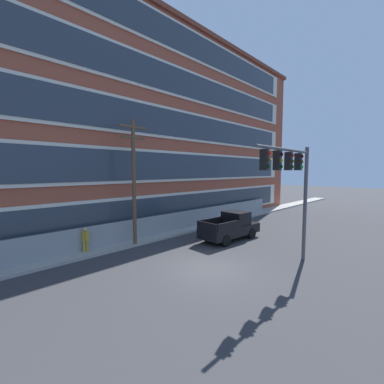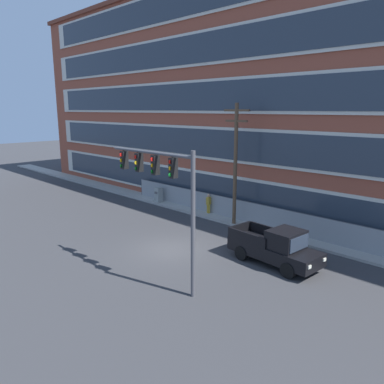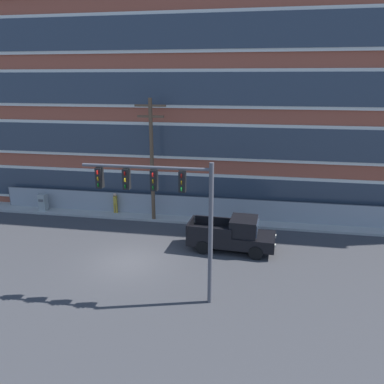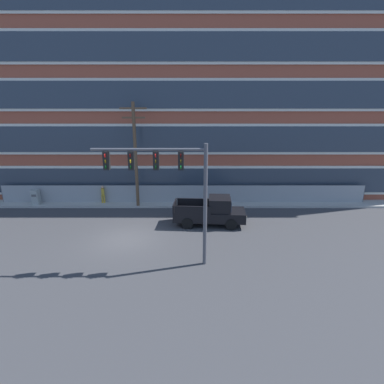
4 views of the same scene
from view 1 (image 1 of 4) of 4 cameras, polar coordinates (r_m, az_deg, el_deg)
ground_plane at (r=14.11m, az=3.64°, el=-16.75°), size 160.00×160.00×0.00m
sidewalk_building_side at (r=19.14m, az=-12.96°, el=-10.77°), size 80.00×1.82×0.16m
brick_mill_building at (r=23.52m, az=-26.72°, el=13.97°), size 56.04×11.42×18.23m
chain_link_fence at (r=21.21m, az=-5.46°, el=-6.98°), size 31.47×0.06×1.67m
traffic_signal_mast at (r=14.16m, az=21.44°, el=3.12°), size 5.71×0.43×6.49m
pickup_truck_black at (r=19.59m, az=8.67°, el=-7.68°), size 5.20×2.27×2.06m
utility_pole_near_corner at (r=17.73m, az=-12.80°, el=3.08°), size 2.10×0.26×8.56m
pedestrian_near_cabinet at (r=17.39m, az=-22.61°, el=-9.57°), size 0.34×0.45×1.69m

